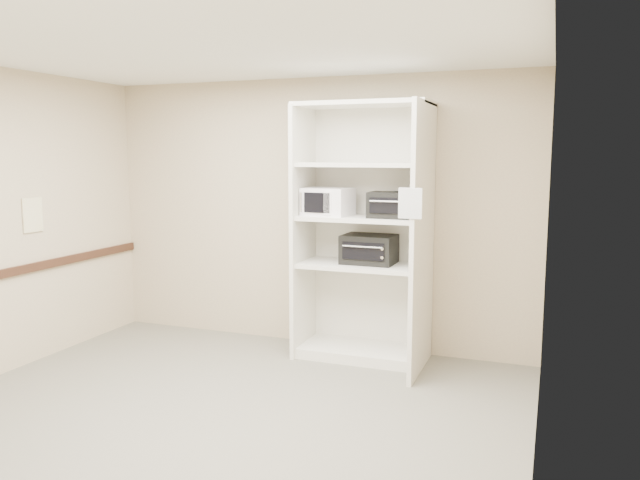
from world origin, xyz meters
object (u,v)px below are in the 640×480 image
(shelving_unit, at_px, (367,242))
(toaster_oven_upper, at_px, (392,205))
(microwave, at_px, (328,202))
(toaster_oven_lower, at_px, (369,249))

(shelving_unit, distance_m, toaster_oven_upper, 0.44)
(microwave, bearing_deg, toaster_oven_lower, 17.99)
(shelving_unit, bearing_deg, toaster_oven_lower, 67.65)
(shelving_unit, bearing_deg, microwave, -172.94)
(shelving_unit, distance_m, microwave, 0.53)
(toaster_oven_upper, bearing_deg, shelving_unit, 167.00)
(microwave, xyz_separation_m, toaster_oven_lower, (0.39, 0.07, -0.44))
(shelving_unit, distance_m, toaster_oven_lower, 0.08)
(microwave, xyz_separation_m, toaster_oven_upper, (0.63, -0.01, -0.01))
(microwave, height_order, toaster_oven_lower, microwave)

